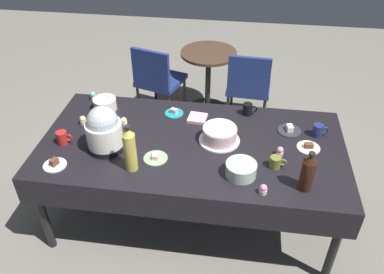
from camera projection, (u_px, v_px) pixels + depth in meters
name	position (u px, v px, depth m)	size (l,w,h in m)	color
ground	(192.00, 213.00, 3.30)	(9.00, 9.00, 0.00)	slate
potluck_table	(192.00, 149.00, 2.88)	(2.20, 1.10, 0.75)	black
frosted_layer_cake	(220.00, 135.00, 2.83)	(0.30, 0.30, 0.12)	silver
slow_cooker	(104.00, 130.00, 2.70)	(0.26, 0.26, 0.34)	black
glass_salad_bowl	(241.00, 169.00, 2.54)	(0.20, 0.20, 0.09)	#B2C6BC
ceramic_snack_bowl	(105.00, 104.00, 3.17)	(0.18, 0.18, 0.10)	silver
dessert_plate_white	(55.00, 164.00, 2.63)	(0.16, 0.16, 0.05)	white
dessert_plate_charcoal	(289.00, 130.00, 2.95)	(0.18, 0.18, 0.05)	#2D2D33
dessert_plate_teal	(174.00, 113.00, 3.14)	(0.15, 0.15, 0.04)	teal
dessert_plate_sage	(156.00, 158.00, 2.69)	(0.17, 0.17, 0.04)	#8CA87F
dessert_plate_cream	(308.00, 147.00, 2.79)	(0.16, 0.16, 0.04)	beige
cupcake_mint	(263.00, 189.00, 2.42)	(0.05, 0.05, 0.07)	beige
cupcake_lemon	(83.00, 120.00, 3.02)	(0.05, 0.05, 0.07)	beige
cupcake_vanilla	(124.00, 122.00, 3.00)	(0.05, 0.05, 0.07)	beige
cupcake_cocoa	(93.00, 96.00, 3.31)	(0.05, 0.05, 0.07)	beige
cupcake_rose	(280.00, 151.00, 2.71)	(0.05, 0.05, 0.07)	beige
soda_bottle_cola	(308.00, 172.00, 2.39)	(0.09, 0.09, 0.29)	#33190F
soda_bottle_ginger_ale	(130.00, 149.00, 2.52)	(0.08, 0.08, 0.34)	gold
coffee_mug_olive	(276.00, 162.00, 2.61)	(0.11, 0.07, 0.08)	olive
coffee_mug_red	(63.00, 138.00, 2.81)	(0.12, 0.08, 0.10)	#B2231E
coffee_mug_navy	(318.00, 130.00, 2.88)	(0.12, 0.08, 0.10)	navy
coffee_mug_black	(248.00, 109.00, 3.11)	(0.12, 0.07, 0.10)	black
paper_napkin_stack	(198.00, 118.00, 3.08)	(0.14, 0.14, 0.02)	pink
maroon_chair_left	(157.00, 78.00, 4.17)	(0.55, 0.55, 0.85)	navy
maroon_chair_right	(249.00, 84.00, 4.06)	(0.47, 0.47, 0.85)	navy
round_cafe_table	(208.00, 71.00, 4.29)	(0.60, 0.60, 0.72)	#473323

